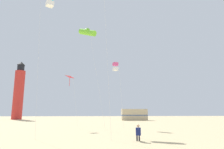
% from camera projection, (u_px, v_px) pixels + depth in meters
% --- Properties ---
extents(kite_flyer_standing, '(0.40, 0.54, 1.16)m').
position_uv_depth(kite_flyer_standing, '(138.00, 132.00, 13.82)').
color(kite_flyer_standing, navy).
rests_on(kite_flyer_standing, ground).
extents(kite_box_rainbow, '(1.54, 1.54, 8.85)m').
position_uv_depth(kite_box_rainbow, '(115.00, 67.00, 27.77)').
color(kite_box_rainbow, silver).
rests_on(kite_box_rainbow, ground).
extents(kite_tube_lime, '(3.45, 3.35, 12.29)m').
position_uv_depth(kite_tube_lime, '(87.00, 32.00, 24.19)').
color(kite_tube_lime, silver).
rests_on(kite_tube_lime, ground).
extents(kite_diamond_scarlet, '(1.82, 1.82, 6.65)m').
position_uv_depth(kite_diamond_scarlet, '(70.00, 78.00, 25.34)').
color(kite_diamond_scarlet, silver).
rests_on(kite_diamond_scarlet, ground).
extents(kite_box_cyan, '(1.30, 1.30, 12.42)m').
position_uv_depth(kite_box_cyan, '(50.00, 1.00, 17.78)').
color(kite_box_cyan, silver).
rests_on(kite_box_cyan, ground).
extents(lighthouse_distant, '(2.80, 2.80, 16.80)m').
position_uv_depth(lighthouse_distant, '(19.00, 92.00, 57.52)').
color(lighthouse_distant, red).
rests_on(lighthouse_distant, ground).
extents(rv_van_tan, '(6.54, 2.64, 2.80)m').
position_uv_depth(rv_van_tan, '(134.00, 115.00, 50.00)').
color(rv_van_tan, '#C6B28C').
rests_on(rv_van_tan, ground).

